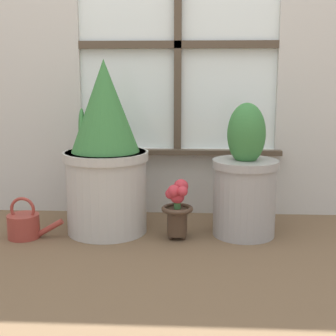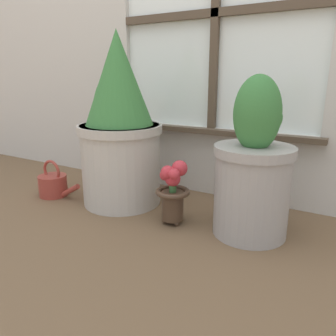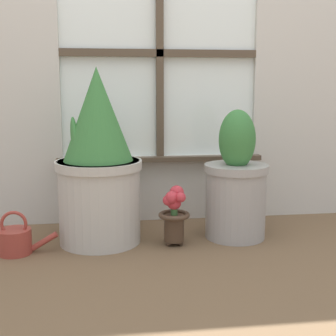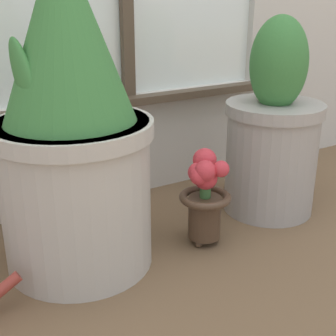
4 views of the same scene
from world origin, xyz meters
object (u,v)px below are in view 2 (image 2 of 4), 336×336
flower_vase (173,190)px  watering_can (53,185)px  potted_plant_left (120,128)px  potted_plant_right (253,172)px

flower_vase → watering_can: flower_vase is taller
potted_plant_left → flower_vase: size_ratio=2.96×
potted_plant_right → flower_vase: bearing=-166.7°
potted_plant_right → watering_can: 0.97m
potted_plant_right → potted_plant_left: bearing=178.7°
flower_vase → potted_plant_left: bearing=165.4°
potted_plant_left → flower_vase: potted_plant_left is taller
potted_plant_left → flower_vase: 0.39m
flower_vase → watering_can: bearing=-178.0°
potted_plant_right → watering_can: potted_plant_right is taller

